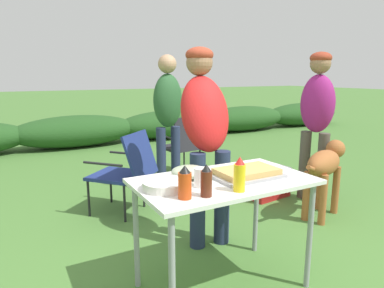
{
  "coord_description": "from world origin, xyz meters",
  "views": [
    {
      "loc": [
        -1.15,
        -1.7,
        1.38
      ],
      "look_at": [
        -0.0,
        0.41,
        0.89
      ],
      "focal_mm": 32.0,
      "sensor_mm": 36.0,
      "label": 1
    }
  ],
  "objects_px": {
    "standing_person_with_beanie": "(205,124)",
    "standing_person_in_gray_fleece": "(168,110)",
    "folding_table": "(224,191)",
    "plate_stack": "(165,185)",
    "paper_cup_stack": "(201,177)",
    "mixing_bowl": "(189,172)",
    "dog": "(325,166)",
    "cooler_box": "(266,182)",
    "food_tray": "(247,173)",
    "hot_sauce_bottle": "(185,183)",
    "mustard_bottle": "(239,175)",
    "bbq_sauce_bottle": "(206,181)",
    "camp_chair_green_behind_table": "(126,168)",
    "camp_chair_near_hedge": "(184,143)",
    "standing_person_in_dark_puffer": "(317,111)"
  },
  "relations": [
    {
      "from": "standing_person_with_beanie",
      "to": "standing_person_in_gray_fleece",
      "type": "xyz_separation_m",
      "value": [
        0.27,
        1.31,
        -0.02
      ]
    },
    {
      "from": "folding_table",
      "to": "standing_person_in_gray_fleece",
      "type": "distance_m",
      "value": 2.04
    },
    {
      "from": "folding_table",
      "to": "plate_stack",
      "type": "distance_m",
      "value": 0.41
    },
    {
      "from": "plate_stack",
      "to": "paper_cup_stack",
      "type": "relative_size",
      "value": 2.26
    },
    {
      "from": "folding_table",
      "to": "paper_cup_stack",
      "type": "height_order",
      "value": "paper_cup_stack"
    },
    {
      "from": "plate_stack",
      "to": "mixing_bowl",
      "type": "relative_size",
      "value": 1.1
    },
    {
      "from": "plate_stack",
      "to": "dog",
      "type": "bearing_deg",
      "value": 14.6
    },
    {
      "from": "standing_person_with_beanie",
      "to": "cooler_box",
      "type": "xyz_separation_m",
      "value": [
        1.15,
        0.55,
        -0.82
      ]
    },
    {
      "from": "food_tray",
      "to": "mixing_bowl",
      "type": "bearing_deg",
      "value": 151.89
    },
    {
      "from": "hot_sauce_bottle",
      "to": "mustard_bottle",
      "type": "distance_m",
      "value": 0.32
    },
    {
      "from": "mixing_bowl",
      "to": "dog",
      "type": "relative_size",
      "value": 0.28
    },
    {
      "from": "folding_table",
      "to": "bbq_sauce_bottle",
      "type": "height_order",
      "value": "bbq_sauce_bottle"
    },
    {
      "from": "dog",
      "to": "camp_chair_green_behind_table",
      "type": "bearing_deg",
      "value": -141.37
    },
    {
      "from": "hot_sauce_bottle",
      "to": "cooler_box",
      "type": "relative_size",
      "value": 0.35
    },
    {
      "from": "mixing_bowl",
      "to": "bbq_sauce_bottle",
      "type": "relative_size",
      "value": 1.29
    },
    {
      "from": "plate_stack",
      "to": "hot_sauce_bottle",
      "type": "relative_size",
      "value": 1.4
    },
    {
      "from": "standing_person_with_beanie",
      "to": "dog",
      "type": "height_order",
      "value": "standing_person_with_beanie"
    },
    {
      "from": "camp_chair_green_behind_table",
      "to": "paper_cup_stack",
      "type": "bearing_deg",
      "value": -133.78
    },
    {
      "from": "standing_person_with_beanie",
      "to": "camp_chair_green_behind_table",
      "type": "height_order",
      "value": "standing_person_with_beanie"
    },
    {
      "from": "mixing_bowl",
      "to": "food_tray",
      "type": "bearing_deg",
      "value": -28.11
    },
    {
      "from": "food_tray",
      "to": "camp_chair_near_hedge",
      "type": "relative_size",
      "value": 0.52
    },
    {
      "from": "standing_person_in_dark_puffer",
      "to": "cooler_box",
      "type": "distance_m",
      "value": 0.96
    },
    {
      "from": "camp_chair_near_hedge",
      "to": "cooler_box",
      "type": "height_order",
      "value": "camp_chair_near_hedge"
    },
    {
      "from": "plate_stack",
      "to": "standing_person_in_gray_fleece",
      "type": "bearing_deg",
      "value": 64.81
    },
    {
      "from": "plate_stack",
      "to": "mustard_bottle",
      "type": "bearing_deg",
      "value": -33.29
    },
    {
      "from": "camp_chair_green_behind_table",
      "to": "mustard_bottle",
      "type": "bearing_deg",
      "value": -128.67
    },
    {
      "from": "folding_table",
      "to": "paper_cup_stack",
      "type": "bearing_deg",
      "value": -164.73
    },
    {
      "from": "mixing_bowl",
      "to": "camp_chair_green_behind_table",
      "type": "distance_m",
      "value": 1.38
    },
    {
      "from": "dog",
      "to": "standing_person_in_gray_fleece",
      "type": "bearing_deg",
      "value": -166.14
    },
    {
      "from": "paper_cup_stack",
      "to": "standing_person_in_gray_fleece",
      "type": "distance_m",
      "value": 2.13
    },
    {
      "from": "food_tray",
      "to": "standing_person_with_beanie",
      "type": "bearing_deg",
      "value": 82.42
    },
    {
      "from": "hot_sauce_bottle",
      "to": "bbq_sauce_bottle",
      "type": "relative_size",
      "value": 1.01
    },
    {
      "from": "plate_stack",
      "to": "mixing_bowl",
      "type": "height_order",
      "value": "mixing_bowl"
    },
    {
      "from": "standing_person_with_beanie",
      "to": "dog",
      "type": "bearing_deg",
      "value": 1.81
    },
    {
      "from": "plate_stack",
      "to": "bbq_sauce_bottle",
      "type": "bearing_deg",
      "value": -55.16
    },
    {
      "from": "dog",
      "to": "mustard_bottle",
      "type": "bearing_deg",
      "value": -86.48
    },
    {
      "from": "bbq_sauce_bottle",
      "to": "food_tray",
      "type": "bearing_deg",
      "value": 23.45
    },
    {
      "from": "mixing_bowl",
      "to": "cooler_box",
      "type": "distance_m",
      "value": 1.97
    },
    {
      "from": "folding_table",
      "to": "mixing_bowl",
      "type": "xyz_separation_m",
      "value": [
        -0.17,
        0.14,
        0.11
      ]
    },
    {
      "from": "mustard_bottle",
      "to": "standing_person_in_gray_fleece",
      "type": "distance_m",
      "value": 2.25
    },
    {
      "from": "bbq_sauce_bottle",
      "to": "standing_person_in_dark_puffer",
      "type": "height_order",
      "value": "standing_person_in_dark_puffer"
    },
    {
      "from": "camp_chair_green_behind_table",
      "to": "camp_chair_near_hedge",
      "type": "relative_size",
      "value": 1.0
    },
    {
      "from": "standing_person_in_dark_puffer",
      "to": "standing_person_in_gray_fleece",
      "type": "bearing_deg",
      "value": -150.83
    },
    {
      "from": "folding_table",
      "to": "mustard_bottle",
      "type": "xyz_separation_m",
      "value": [
        -0.05,
        -0.22,
        0.17
      ]
    },
    {
      "from": "dog",
      "to": "camp_chair_near_hedge",
      "type": "xyz_separation_m",
      "value": [
        -0.6,
        1.84,
        -0.04
      ]
    },
    {
      "from": "paper_cup_stack",
      "to": "standing_person_with_beanie",
      "type": "distance_m",
      "value": 0.84
    },
    {
      "from": "paper_cup_stack",
      "to": "camp_chair_green_behind_table",
      "type": "height_order",
      "value": "paper_cup_stack"
    },
    {
      "from": "standing_person_with_beanie",
      "to": "cooler_box",
      "type": "bearing_deg",
      "value": 33.01
    },
    {
      "from": "food_tray",
      "to": "standing_person_in_dark_puffer",
      "type": "xyz_separation_m",
      "value": [
        1.62,
        0.9,
        0.23
      ]
    },
    {
      "from": "bbq_sauce_bottle",
      "to": "mustard_bottle",
      "type": "distance_m",
      "value": 0.2
    }
  ]
}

